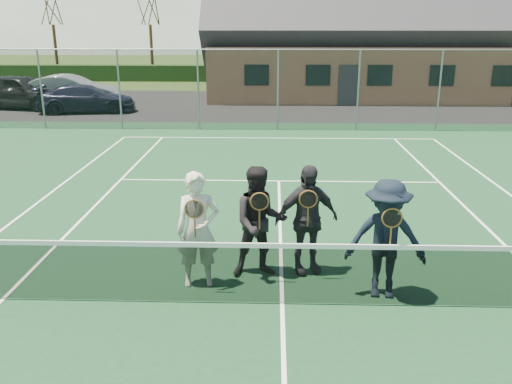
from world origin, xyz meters
TOP-DOWN VIEW (x-y plane):
  - ground at (0.00, 20.00)m, footprint 220.00×220.00m
  - court_surface at (0.00, 0.00)m, footprint 30.00×30.00m
  - tarmac_carpark at (-4.00, 20.00)m, footprint 40.00×12.00m
  - hedge_row at (0.00, 32.00)m, footprint 40.00×1.20m
  - car_a at (-12.20, 18.62)m, footprint 5.11×2.84m
  - car_b at (-9.98, 19.08)m, footprint 4.78×1.89m
  - car_c at (-8.72, 17.60)m, footprint 4.59×2.46m
  - court_markings at (0.00, 0.00)m, footprint 11.03×23.83m
  - tennis_net at (0.00, 0.00)m, footprint 11.68×0.08m
  - perimeter_fence at (0.00, 13.50)m, footprint 30.07×0.07m
  - clubhouse at (4.00, 24.00)m, footprint 15.60×8.20m
  - player_a at (-1.28, 0.59)m, footprint 0.72×0.55m
  - player_b at (-0.35, 0.97)m, footprint 0.98×0.82m
  - player_c at (0.39, 1.11)m, footprint 1.14×0.74m
  - player_d at (1.50, 0.31)m, footprint 1.24×0.81m

SIDE VIEW (x-z plane):
  - ground at x=0.00m, z-range 0.00..0.00m
  - tarmac_carpark at x=-4.00m, z-range 0.00..0.01m
  - court_surface at x=0.00m, z-range 0.00..0.02m
  - court_markings at x=0.00m, z-range 0.02..0.03m
  - tennis_net at x=0.00m, z-range -0.01..1.09m
  - hedge_row at x=0.00m, z-range 0.00..1.10m
  - car_c at x=-8.72m, z-range 0.00..1.26m
  - car_b at x=-9.98m, z-range 0.00..1.55m
  - car_a at x=-12.20m, z-range 0.00..1.64m
  - player_d at x=1.50m, z-range 0.02..1.82m
  - player_b at x=-0.35m, z-range 0.02..1.82m
  - player_c at x=0.39m, z-range 0.02..1.82m
  - player_a at x=-1.28m, z-range 0.02..1.82m
  - perimeter_fence at x=0.00m, z-range 0.01..3.03m
  - clubhouse at x=4.00m, z-range 0.14..7.84m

